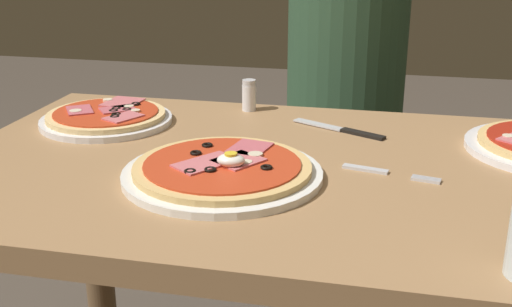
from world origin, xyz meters
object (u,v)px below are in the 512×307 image
(knife, at_px, (345,130))
(pizza_foreground, at_px, (223,170))
(fork, at_px, (382,173))
(pizza_across_right, at_px, (107,117))
(salt_shaker, at_px, (249,95))
(dining_table, at_px, (300,231))
(diner_person, at_px, (343,127))

(knife, bearing_deg, pizza_foreground, -120.90)
(fork, height_order, knife, knife)
(pizza_foreground, height_order, pizza_across_right, pizza_foreground)
(fork, xyz_separation_m, salt_shaker, (-0.29, 0.32, 0.03))
(salt_shaker, bearing_deg, dining_table, -62.36)
(dining_table, relative_size, pizza_across_right, 4.62)
(dining_table, distance_m, salt_shaker, 0.38)
(fork, height_order, salt_shaker, salt_shaker)
(diner_person, bearing_deg, pizza_foreground, 81.61)
(salt_shaker, bearing_deg, fork, -47.12)
(pizza_across_right, bearing_deg, knife, 5.84)
(dining_table, relative_size, knife, 6.61)
(pizza_foreground, xyz_separation_m, diner_person, (0.12, 0.83, -0.17))
(pizza_foreground, distance_m, diner_person, 0.85)
(pizza_across_right, distance_m, diner_person, 0.75)
(knife, bearing_deg, salt_shaker, 153.93)
(pizza_foreground, distance_m, salt_shaker, 0.39)
(dining_table, height_order, salt_shaker, salt_shaker)
(salt_shaker, bearing_deg, diner_person, 69.04)
(salt_shaker, bearing_deg, pizza_foreground, -83.04)
(diner_person, bearing_deg, knife, 94.81)
(diner_person, bearing_deg, salt_shaker, 69.04)
(knife, distance_m, salt_shaker, 0.24)
(fork, distance_m, knife, 0.22)
(pizza_foreground, relative_size, salt_shaker, 4.74)
(diner_person, bearing_deg, pizza_across_right, 54.34)
(salt_shaker, distance_m, diner_person, 0.51)
(dining_table, bearing_deg, pizza_across_right, 160.00)
(pizza_across_right, bearing_deg, fork, -16.39)
(pizza_across_right, relative_size, fork, 1.67)
(pizza_across_right, relative_size, knife, 1.43)
(dining_table, xyz_separation_m, diner_person, (0.01, 0.75, -0.04))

